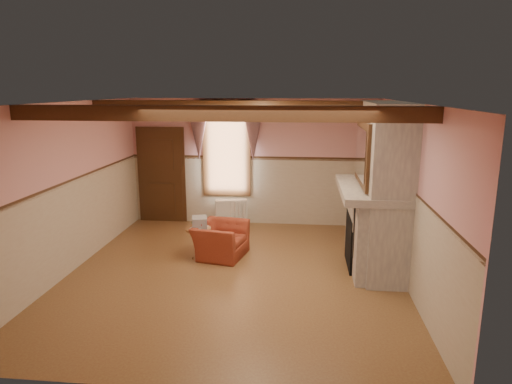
# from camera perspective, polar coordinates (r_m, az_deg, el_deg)

# --- Properties ---
(floor) EXTENTS (5.50, 6.00, 0.01)m
(floor) POSITION_cam_1_polar(r_m,az_deg,el_deg) (7.69, -2.77, -10.23)
(floor) COLOR brown
(floor) RESTS_ON ground
(ceiling) EXTENTS (5.50, 6.00, 0.01)m
(ceiling) POSITION_cam_1_polar(r_m,az_deg,el_deg) (7.08, -3.02, 11.11)
(ceiling) COLOR silver
(ceiling) RESTS_ON wall_back
(wall_back) EXTENTS (5.50, 0.02, 2.80)m
(wall_back) POSITION_cam_1_polar(r_m,az_deg,el_deg) (10.18, -0.32, 3.74)
(wall_back) COLOR pink
(wall_back) RESTS_ON floor
(wall_front) EXTENTS (5.50, 0.02, 2.80)m
(wall_front) POSITION_cam_1_polar(r_m,az_deg,el_deg) (4.44, -8.85, -8.63)
(wall_front) COLOR pink
(wall_front) RESTS_ON floor
(wall_left) EXTENTS (0.02, 6.00, 2.80)m
(wall_left) POSITION_cam_1_polar(r_m,az_deg,el_deg) (8.14, -22.40, 0.44)
(wall_left) COLOR pink
(wall_left) RESTS_ON floor
(wall_right) EXTENTS (0.02, 6.00, 2.80)m
(wall_right) POSITION_cam_1_polar(r_m,az_deg,el_deg) (7.36, 18.78, -0.50)
(wall_right) COLOR pink
(wall_right) RESTS_ON floor
(wainscot) EXTENTS (5.50, 6.00, 1.50)m
(wainscot) POSITION_cam_1_polar(r_m,az_deg,el_deg) (7.43, -2.83, -4.90)
(wainscot) COLOR beige
(wainscot) RESTS_ON floor
(chair_rail) EXTENTS (5.50, 6.00, 0.08)m
(chair_rail) POSITION_cam_1_polar(r_m,az_deg,el_deg) (7.23, -2.90, 0.76)
(chair_rail) COLOR black
(chair_rail) RESTS_ON wainscot
(firebox) EXTENTS (0.20, 0.95, 0.90)m
(firebox) POSITION_cam_1_polar(r_m,az_deg,el_deg) (8.06, 12.14, -5.99)
(firebox) COLOR black
(firebox) RESTS_ON floor
(armchair) EXTENTS (1.00, 1.10, 0.62)m
(armchair) POSITION_cam_1_polar(r_m,az_deg,el_deg) (8.39, -4.45, -6.00)
(armchair) COLOR maroon
(armchair) RESTS_ON floor
(side_table) EXTENTS (0.51, 0.51, 0.55)m
(side_table) POSITION_cam_1_polar(r_m,az_deg,el_deg) (8.40, -7.20, -6.27)
(side_table) COLOR brown
(side_table) RESTS_ON floor
(book_stack) EXTENTS (0.33, 0.37, 0.20)m
(book_stack) POSITION_cam_1_polar(r_m,az_deg,el_deg) (8.30, -7.07, -3.80)
(book_stack) COLOR #B7AD8C
(book_stack) RESTS_ON side_table
(radiator) EXTENTS (0.72, 0.35, 0.60)m
(radiator) POSITION_cam_1_polar(r_m,az_deg,el_deg) (10.18, -3.11, -2.62)
(radiator) COLOR white
(radiator) RESTS_ON floor
(bowl) EXTENTS (0.35, 0.35, 0.09)m
(bowl) POSITION_cam_1_polar(r_m,az_deg,el_deg) (7.80, 14.29, 0.99)
(bowl) COLOR brown
(bowl) RESTS_ON mantel
(mantel_clock) EXTENTS (0.14, 0.24, 0.20)m
(mantel_clock) POSITION_cam_1_polar(r_m,az_deg,el_deg) (8.32, 13.80, 2.14)
(mantel_clock) COLOR black
(mantel_clock) RESTS_ON mantel
(oil_lamp) EXTENTS (0.11, 0.11, 0.28)m
(oil_lamp) POSITION_cam_1_polar(r_m,az_deg,el_deg) (8.44, 13.69, 2.57)
(oil_lamp) COLOR gold
(oil_lamp) RESTS_ON mantel
(candle_red) EXTENTS (0.06, 0.06, 0.16)m
(candle_red) POSITION_cam_1_polar(r_m,az_deg,el_deg) (7.05, 15.19, -0.01)
(candle_red) COLOR #A41416
(candle_red) RESTS_ON mantel
(jar_yellow) EXTENTS (0.06, 0.06, 0.12)m
(jar_yellow) POSITION_cam_1_polar(r_m,az_deg,el_deg) (7.67, 14.44, 0.92)
(jar_yellow) COLOR yellow
(jar_yellow) RESTS_ON mantel
(fireplace) EXTENTS (0.85, 2.00, 2.80)m
(fireplace) POSITION_cam_1_polar(r_m,az_deg,el_deg) (7.87, 15.54, 0.55)
(fireplace) COLOR gray
(fireplace) RESTS_ON floor
(mantel) EXTENTS (1.05, 2.05, 0.12)m
(mantel) POSITION_cam_1_polar(r_m,az_deg,el_deg) (7.85, 14.22, 0.30)
(mantel) COLOR gray
(mantel) RESTS_ON fireplace
(overmantel_mirror) EXTENTS (0.06, 1.44, 1.04)m
(overmantel_mirror) POSITION_cam_1_polar(r_m,az_deg,el_deg) (7.72, 13.11, 4.75)
(overmantel_mirror) COLOR silver
(overmantel_mirror) RESTS_ON fireplace
(door) EXTENTS (1.10, 0.10, 2.10)m
(door) POSITION_cam_1_polar(r_m,az_deg,el_deg) (10.61, -11.70, 1.93)
(door) COLOR black
(door) RESTS_ON floor
(window) EXTENTS (1.06, 0.08, 2.02)m
(window) POSITION_cam_1_polar(r_m,az_deg,el_deg) (10.19, -3.70, 5.14)
(window) COLOR white
(window) RESTS_ON wall_back
(window_drapes) EXTENTS (1.30, 0.14, 1.40)m
(window_drapes) POSITION_cam_1_polar(r_m,az_deg,el_deg) (10.04, -3.84, 8.47)
(window_drapes) COLOR gray
(window_drapes) RESTS_ON wall_back
(ceiling_beam_front) EXTENTS (5.50, 0.18, 0.20)m
(ceiling_beam_front) POSITION_cam_1_polar(r_m,az_deg,el_deg) (5.90, -4.83, 9.76)
(ceiling_beam_front) COLOR black
(ceiling_beam_front) RESTS_ON ceiling
(ceiling_beam_back) EXTENTS (5.50, 0.18, 0.20)m
(ceiling_beam_back) POSITION_cam_1_polar(r_m,az_deg,el_deg) (8.27, -1.70, 10.68)
(ceiling_beam_back) COLOR black
(ceiling_beam_back) RESTS_ON ceiling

